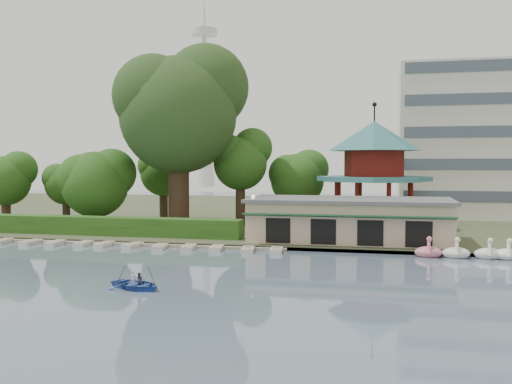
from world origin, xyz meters
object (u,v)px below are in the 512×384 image
(rowboat_with_passengers, at_px, (136,280))
(pavilion, at_px, (374,164))
(boathouse, at_px, (349,219))
(dock, at_px, (108,243))
(big_tree, at_px, (180,106))

(rowboat_with_passengers, bearing_deg, pavilion, 66.97)
(boathouse, bearing_deg, rowboat_with_passengers, -117.91)
(dock, xyz_separation_m, boathouse, (22.00, 4.77, 2.25))
(dock, bearing_deg, rowboat_with_passengers, -57.98)
(dock, relative_size, big_tree, 1.66)
(pavilion, distance_m, big_tree, 22.10)
(big_tree, bearing_deg, dock, -106.09)
(pavilion, relative_size, big_tree, 0.66)
(big_tree, relative_size, rowboat_with_passengers, 3.50)
(boathouse, bearing_deg, dock, -167.76)
(boathouse, xyz_separation_m, big_tree, (-18.83, 6.23, 11.47))
(pavilion, height_order, rowboat_with_passengers, pavilion)
(boathouse, bearing_deg, big_tree, 161.68)
(dock, relative_size, pavilion, 2.52)
(pavilion, relative_size, rowboat_with_passengers, 2.32)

